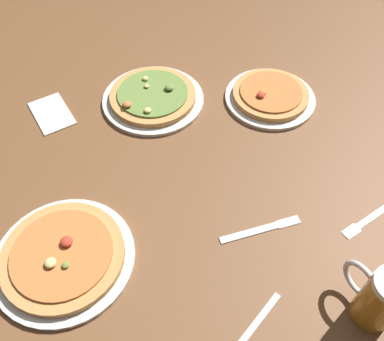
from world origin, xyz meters
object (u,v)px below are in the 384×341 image
Objects in this scene: pizza_plate_far at (153,97)px; napkin_folded at (52,113)px; pizza_plate_near at (63,257)px; knife_right at (261,229)px; fork_spare at (373,216)px; fork_left at (249,332)px; beer_mug_dark at (379,298)px; pizza_plate_side at (270,96)px.

napkin_folded is (-0.31, 0.03, -0.01)m from pizza_plate_far.
pizza_plate_near is at bearing -123.60° from pizza_plate_far.
pizza_plate_far is at bearing 106.09° from knife_right.
napkin_folded reaches higher than fork_spare.
pizza_plate_far is 0.31m from napkin_folded.
pizza_plate_far is at bearing -5.17° from napkin_folded.
fork_left is (0.35, -0.27, -0.01)m from pizza_plate_near.
pizza_plate_near is at bearing -90.73° from napkin_folded.
napkin_folded is 0.85m from fork_left.
beer_mug_dark is 0.26m from fork_spare.
pizza_plate_near is 0.45m from fork_left.
pizza_plate_side is 1.34× the size of knife_right.
fork_left is 0.25m from knife_right.
pizza_plate_far is at bearing 110.71° from beer_mug_dark.
beer_mug_dark is (0.61, -0.30, 0.06)m from pizza_plate_near.
pizza_plate_near is 2.08× the size of beer_mug_dark.
pizza_plate_side is at bearing 29.73° from pizza_plate_near.
fork_left is 0.44m from fork_spare.
pizza_plate_far reaches higher than napkin_folded.
pizza_plate_far is 1.51× the size of fork_spare.
pizza_plate_far is 1.73× the size of fork_left.
fork_spare is (0.40, 0.18, 0.00)m from fork_left.
knife_right is at bearing -50.20° from napkin_folded.
fork_left is at bearing -65.99° from napkin_folded.
knife_right is (0.47, -0.05, -0.01)m from pizza_plate_near.
pizza_plate_near is at bearing 173.92° from knife_right.
beer_mug_dark reaches higher than napkin_folded.
pizza_plate_side reaches higher than napkin_folded.
pizza_plate_near is 0.47m from knife_right.
beer_mug_dark is 0.98× the size of napkin_folded.
pizza_plate_side is (0.35, -0.09, -0.00)m from pizza_plate_far.
pizza_plate_far is 1.12× the size of pizza_plate_side.
pizza_plate_side is at bearing 65.03° from knife_right.
beer_mug_dark reaches higher than knife_right.
pizza_plate_near and pizza_plate_far have the same top height.
knife_right is (-0.14, 0.25, -0.07)m from beer_mug_dark.
pizza_plate_far is 1.51× the size of knife_right.
pizza_plate_far is (0.32, 0.48, -0.00)m from pizza_plate_near.
pizza_plate_side is at bearing -14.92° from pizza_plate_far.
pizza_plate_far is at bearing 92.76° from fork_left.
fork_spare is (0.28, -0.04, 0.00)m from knife_right.
napkin_folded is 0.76× the size of knife_right.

